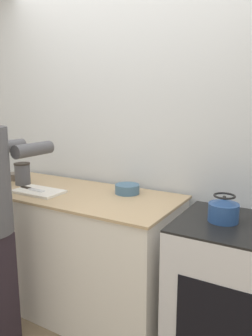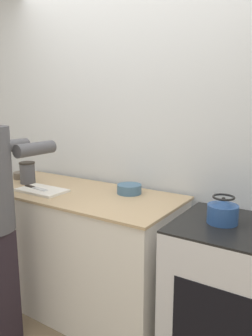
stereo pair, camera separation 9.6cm
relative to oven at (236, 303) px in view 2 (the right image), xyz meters
name	(u,v)px [view 2 (the right image)]	position (x,y,z in m)	size (l,w,h in m)	color
wall_back	(147,139)	(-0.84, 0.44, 0.84)	(8.00, 0.05, 2.60)	silver
counter	(75,248)	(-1.23, 0.03, 0.00)	(1.63, 0.70, 0.92)	silver
oven	(236,303)	(0.00, 0.00, 0.00)	(0.71, 0.61, 0.92)	silver
cutting_board	(42,190)	(-1.42, -0.10, 0.47)	(0.37, 0.22, 0.02)	silver
knife	(35,188)	(-1.48, -0.11, 0.49)	(0.25, 0.06, 0.01)	silver
kettle	(223,212)	(-0.11, 0.00, 0.52)	(0.17, 0.17, 0.15)	#284C8C
bowl_prep	(23,175)	(-1.89, 0.11, 0.49)	(0.16, 0.16, 0.05)	brown
bowl_mixing	(129,189)	(-0.85, 0.20, 0.50)	(0.18, 0.18, 0.07)	#426684
canister_jar	(27,173)	(-1.71, 0.01, 0.55)	(0.13, 0.13, 0.18)	#4C4C51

